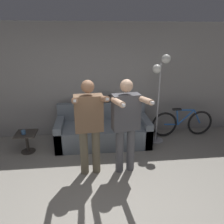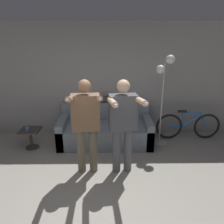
{
  "view_description": "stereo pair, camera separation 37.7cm",
  "coord_description": "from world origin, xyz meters",
  "px_view_note": "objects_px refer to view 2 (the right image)",
  "views": [
    {
      "loc": [
        -0.12,
        -2.51,
        2.32
      ],
      "look_at": [
        0.31,
        1.39,
        0.93
      ],
      "focal_mm": 35.0,
      "sensor_mm": 36.0,
      "label": 1
    },
    {
      "loc": [
        0.25,
        -2.53,
        2.32
      ],
      "look_at": [
        0.31,
        1.39,
        0.93
      ],
      "focal_mm": 35.0,
      "sensor_mm": 36.0,
      "label": 2
    }
  ],
  "objects_px": {
    "bicycle": "(188,126)",
    "floor_lamp": "(164,81)",
    "person_left": "(86,121)",
    "side_table": "(31,135)",
    "couch": "(105,131)",
    "cat": "(108,99)",
    "person_right": "(123,121)",
    "cup": "(27,129)"
  },
  "relations": [
    {
      "from": "bicycle",
      "to": "floor_lamp",
      "type": "bearing_deg",
      "value": -163.3
    },
    {
      "from": "person_left",
      "to": "bicycle",
      "type": "distance_m",
      "value": 2.66
    },
    {
      "from": "person_left",
      "to": "side_table",
      "type": "distance_m",
      "value": 1.71
    },
    {
      "from": "couch",
      "to": "cat",
      "type": "relative_size",
      "value": 4.28
    },
    {
      "from": "person_right",
      "to": "bicycle",
      "type": "height_order",
      "value": "person_right"
    },
    {
      "from": "side_table",
      "to": "couch",
      "type": "bearing_deg",
      "value": 9.13
    },
    {
      "from": "person_right",
      "to": "floor_lamp",
      "type": "height_order",
      "value": "floor_lamp"
    },
    {
      "from": "couch",
      "to": "side_table",
      "type": "height_order",
      "value": "couch"
    },
    {
      "from": "cup",
      "to": "bicycle",
      "type": "bearing_deg",
      "value": 7.42
    },
    {
      "from": "person_left",
      "to": "person_right",
      "type": "bearing_deg",
      "value": -4.84
    },
    {
      "from": "couch",
      "to": "floor_lamp",
      "type": "bearing_deg",
      "value": -2.42
    },
    {
      "from": "couch",
      "to": "person_left",
      "type": "height_order",
      "value": "person_left"
    },
    {
      "from": "person_left",
      "to": "floor_lamp",
      "type": "relative_size",
      "value": 0.86
    },
    {
      "from": "couch",
      "to": "person_right",
      "type": "xyz_separation_m",
      "value": [
        0.32,
        -1.15,
        0.69
      ]
    },
    {
      "from": "cat",
      "to": "floor_lamp",
      "type": "distance_m",
      "value": 1.32
    },
    {
      "from": "cat",
      "to": "side_table",
      "type": "height_order",
      "value": "cat"
    },
    {
      "from": "couch",
      "to": "cat",
      "type": "distance_m",
      "value": 0.74
    },
    {
      "from": "person_right",
      "to": "side_table",
      "type": "bearing_deg",
      "value": 146.52
    },
    {
      "from": "cat",
      "to": "side_table",
      "type": "distance_m",
      "value": 1.87
    },
    {
      "from": "cat",
      "to": "person_right",
      "type": "bearing_deg",
      "value": -80.37
    },
    {
      "from": "floor_lamp",
      "to": "bicycle",
      "type": "bearing_deg",
      "value": 16.7
    },
    {
      "from": "person_left",
      "to": "cup",
      "type": "height_order",
      "value": "person_left"
    },
    {
      "from": "couch",
      "to": "bicycle",
      "type": "bearing_deg",
      "value": 4.69
    },
    {
      "from": "floor_lamp",
      "to": "couch",
      "type": "bearing_deg",
      "value": 177.58
    },
    {
      "from": "person_right",
      "to": "cup",
      "type": "relative_size",
      "value": 19.27
    },
    {
      "from": "couch",
      "to": "cup",
      "type": "bearing_deg",
      "value": -169.38
    },
    {
      "from": "bicycle",
      "to": "couch",
      "type": "bearing_deg",
      "value": -175.31
    },
    {
      "from": "couch",
      "to": "person_right",
      "type": "bearing_deg",
      "value": -74.54
    },
    {
      "from": "bicycle",
      "to": "side_table",
      "type": "bearing_deg",
      "value": -173.29
    },
    {
      "from": "person_right",
      "to": "bicycle",
      "type": "relative_size",
      "value": 1.11
    },
    {
      "from": "side_table",
      "to": "person_right",
      "type": "bearing_deg",
      "value": -24.92
    },
    {
      "from": "cup",
      "to": "couch",
      "type": "bearing_deg",
      "value": 10.62
    },
    {
      "from": "couch",
      "to": "floor_lamp",
      "type": "relative_size",
      "value": 1.04
    },
    {
      "from": "couch",
      "to": "floor_lamp",
      "type": "xyz_separation_m",
      "value": [
        1.23,
        -0.05,
        1.14
      ]
    },
    {
      "from": "person_right",
      "to": "cup",
      "type": "bearing_deg",
      "value": 148.06
    },
    {
      "from": "person_left",
      "to": "cat",
      "type": "distance_m",
      "value": 1.54
    },
    {
      "from": "person_left",
      "to": "person_right",
      "type": "relative_size",
      "value": 1.0
    },
    {
      "from": "couch",
      "to": "cat",
      "type": "bearing_deg",
      "value": 79.91
    },
    {
      "from": "couch",
      "to": "side_table",
      "type": "relative_size",
      "value": 4.74
    },
    {
      "from": "person_left",
      "to": "bicycle",
      "type": "relative_size",
      "value": 1.11
    },
    {
      "from": "bicycle",
      "to": "person_right",
      "type": "bearing_deg",
      "value": -140.96
    },
    {
      "from": "person_left",
      "to": "bicycle",
      "type": "height_order",
      "value": "person_left"
    }
  ]
}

